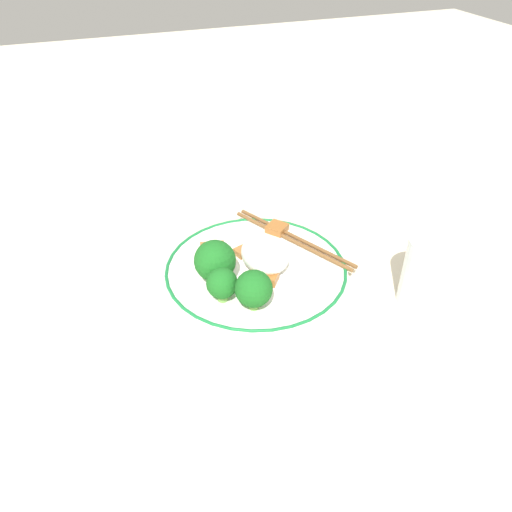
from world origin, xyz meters
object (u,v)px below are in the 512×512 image
(broccoli_back_center, at_px, (222,284))
(drinking_glass, at_px, (431,273))
(plate, at_px, (256,271))
(broccoli_back_right, at_px, (254,289))
(chopsticks, at_px, (293,238))
(broccoli_back_left, at_px, (215,261))

(broccoli_back_center, relative_size, drinking_glass, 0.49)
(plate, relative_size, broccoli_back_right, 4.62)
(plate, relative_size, chopsticks, 1.27)
(broccoli_back_right, distance_m, drinking_glass, 0.23)
(broccoli_back_center, distance_m, drinking_glass, 0.27)
(broccoli_back_center, bearing_deg, plate, 127.68)
(plate, distance_m, chopsticks, 0.09)
(plate, relative_size, drinking_glass, 2.59)
(broccoli_back_center, xyz_separation_m, broccoli_back_right, (0.03, 0.03, 0.00))
(plate, bearing_deg, chopsticks, 120.18)
(broccoli_back_center, distance_m, chopsticks, 0.17)
(broccoli_back_right, height_order, chopsticks, broccoli_back_right)
(plate, bearing_deg, broccoli_back_center, -52.32)
(broccoli_back_center, height_order, drinking_glass, drinking_glass)
(broccoli_back_left, distance_m, broccoli_back_center, 0.04)
(chopsticks, bearing_deg, plate, -59.82)
(broccoli_back_right, bearing_deg, chopsticks, 138.62)
(plate, xyz_separation_m, chopsticks, (-0.04, 0.08, 0.01))
(broccoli_back_right, bearing_deg, broccoli_back_center, -130.95)
(broccoli_back_left, height_order, chopsticks, broccoli_back_left)
(broccoli_back_left, relative_size, broccoli_back_right, 1.15)
(chopsticks, bearing_deg, broccoli_back_left, -67.86)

